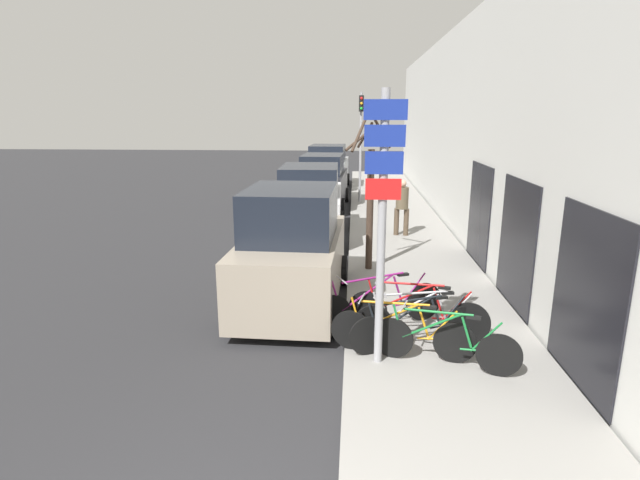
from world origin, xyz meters
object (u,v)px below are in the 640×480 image
signpost (382,219)px  parked_car_1 (310,206)px  bicycle_3 (422,319)px  parked_car_2 (323,183)px  bicycle_1 (402,333)px  parked_car_3 (328,169)px  bicycle_5 (379,305)px  street_tree (369,195)px  traffic_light (361,133)px  bicycle_4 (417,313)px  pedestrian_near (402,203)px  bicycle_2 (416,326)px  bicycle_0 (444,343)px  parked_car_0 (292,253)px

signpost → parked_car_1: (-1.73, 8.08, -1.29)m
bicycle_3 → parked_car_2: bearing=4.2°
bicycle_1 → signpost: bearing=132.0°
parked_car_2 → parked_car_3: parked_car_3 is taller
bicycle_5 → street_tree: street_tree is taller
bicycle_5 → traffic_light: size_ratio=0.51×
bicycle_5 → parked_car_1: 7.08m
street_tree → traffic_light: size_ratio=0.87×
signpost → traffic_light: 14.21m
bicycle_4 → pedestrian_near: size_ratio=1.34×
street_tree → traffic_light: (-0.11, 9.49, 1.10)m
bicycle_1 → street_tree: bearing=17.6°
bicycle_2 → bicycle_5: (-0.55, 0.78, 0.04)m
bicycle_5 → traffic_light: (-0.22, 12.94, 2.47)m
bicycle_3 → bicycle_4: bicycle_4 is taller
bicycle_4 → pedestrian_near: bearing=11.5°
bicycle_4 → parked_car_2: bearing=25.2°
bicycle_4 → parked_car_1: (-2.41, 7.12, 0.50)m
bicycle_5 → parked_car_2: bearing=-15.9°
bicycle_5 → bicycle_0: bearing=-170.8°
bicycle_0 → parked_car_0: parked_car_0 is taller
bicycle_2 → parked_car_2: parked_car_2 is taller
signpost → parked_car_1: 8.36m
bicycle_4 → traffic_light: traffic_light is taller
bicycle_4 → parked_car_3: size_ratio=0.48×
bicycle_1 → traffic_light: size_ratio=0.49×
bicycle_3 → street_tree: 4.23m
bicycle_1 → parked_car_2: size_ratio=0.48×
parked_car_2 → pedestrian_near: size_ratio=2.68×
bicycle_0 → bicycle_1: (-0.59, 0.30, 0.00)m
signpost → parked_car_2: (-1.69, 13.64, -1.34)m
parked_car_2 → parked_car_3: bearing=93.2°
parked_car_0 → bicycle_5: bearing=-37.2°
bicycle_2 → bicycle_4: bearing=-26.7°
bicycle_3 → parked_car_3: (-2.50, 18.12, 0.52)m
bicycle_3 → parked_car_2: size_ratio=0.48×
signpost → bicycle_5: (0.07, 1.25, -1.78)m
bicycle_2 → bicycle_3: (0.12, 0.32, -0.00)m
parked_car_2 → bicycle_1: bearing=-78.9°
street_tree → bicycle_5: bearing=-88.2°
signpost → parked_car_0: size_ratio=0.93×
bicycle_3 → bicycle_4: (-0.06, 0.16, 0.03)m
bicycle_5 → street_tree: size_ratio=0.58×
street_tree → signpost: bearing=-89.6°
parked_car_3 → pedestrian_near: bearing=-73.3°
street_tree → bicycle_4: bearing=-79.1°
bicycle_0 → bicycle_5: bicycle_5 is taller
bicycle_3 → bicycle_5: 0.81m
bicycle_4 → bicycle_5: (-0.61, 0.29, 0.01)m
parked_car_0 → pedestrian_near: (2.68, 5.60, 0.05)m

